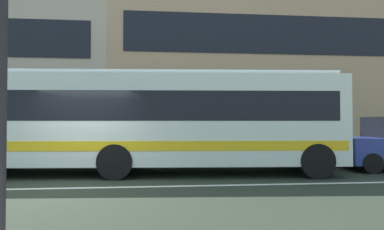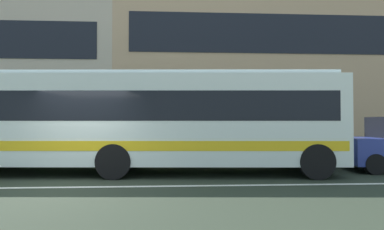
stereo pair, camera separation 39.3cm
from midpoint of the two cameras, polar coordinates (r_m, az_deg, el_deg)
The scene contains 5 objects.
ground_plane at distance 8.69m, azimuth -21.56°, elevation -11.87°, with size 160.00×160.00×0.00m, color #293125.
lane_centre_line at distance 8.69m, azimuth -21.56°, elevation -11.84°, with size 60.00×0.16×0.01m, color silver.
hedge_row_far at distance 13.95m, azimuth 0.12°, elevation -6.01°, with size 20.43×1.10×0.91m, color #35692D.
apartment_block_right at distance 26.68m, azimuth 13.94°, elevation 8.18°, with size 24.22×11.68×11.92m.
transit_bus at distance 10.40m, azimuth -9.09°, elevation -0.62°, with size 12.10×3.25×3.13m.
Camera 1 is at (2.17, -8.19, 1.62)m, focal length 30.39 mm.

